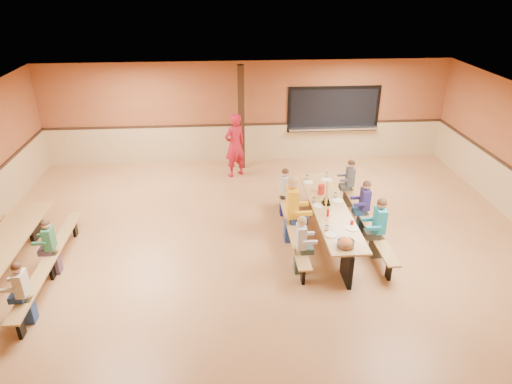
{
  "coord_description": "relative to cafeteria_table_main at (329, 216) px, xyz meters",
  "views": [
    {
      "loc": [
        -0.73,
        -8.16,
        5.34
      ],
      "look_at": [
        -0.09,
        0.34,
        1.15
      ],
      "focal_mm": 32.0,
      "sensor_mm": 36.0,
      "label": 1
    }
  ],
  "objects": [
    {
      "name": "ground",
      "position": [
        -1.5,
        -0.29,
        -0.53
      ],
      "size": [
        12.0,
        12.0,
        0.0
      ],
      "primitive_type": "plane",
      "color": "#9D673B",
      "rests_on": "ground"
    },
    {
      "name": "room_envelope",
      "position": [
        -1.5,
        -0.29,
        0.16
      ],
      "size": [
        12.04,
        10.04,
        3.02
      ],
      "color": "brown",
      "rests_on": "ground"
    },
    {
      "name": "kitchen_pass_through",
      "position": [
        1.1,
        4.67,
        0.96
      ],
      "size": [
        2.78,
        0.28,
        1.38
      ],
      "color": "black",
      "rests_on": "ground"
    },
    {
      "name": "structural_post",
      "position": [
        -1.7,
        4.11,
        0.97
      ],
      "size": [
        0.18,
        0.18,
        3.0
      ],
      "primitive_type": "cube",
      "color": "black",
      "rests_on": "ground"
    },
    {
      "name": "cafeteria_table_main",
      "position": [
        0.0,
        0.0,
        0.0
      ],
      "size": [
        1.91,
        3.7,
        0.74
      ],
      "color": "#A17A40",
      "rests_on": "ground"
    },
    {
      "name": "cafeteria_table_second",
      "position": [
        -6.39,
        -1.05,
        0.0
      ],
      "size": [
        1.91,
        3.7,
        0.74
      ],
      "color": "#A17A40",
      "rests_on": "ground"
    },
    {
      "name": "seated_child_white_left",
      "position": [
        -0.83,
        -1.2,
        0.08
      ],
      "size": [
        0.37,
        0.3,
        1.21
      ],
      "primitive_type": null,
      "color": "silver",
      "rests_on": "ground"
    },
    {
      "name": "seated_adult_yellow",
      "position": [
        -0.83,
        -0.03,
        0.22
      ],
      "size": [
        0.5,
        0.41,
        1.49
      ],
      "primitive_type": null,
      "color": "#F2AD17",
      "rests_on": "ground"
    },
    {
      "name": "seated_child_grey_left",
      "position": [
        -0.83,
        1.12,
        0.06
      ],
      "size": [
        0.35,
        0.29,
        1.17
      ],
      "primitive_type": null,
      "color": "#B0B0B0",
      "rests_on": "ground"
    },
    {
      "name": "seated_child_teal_right",
      "position": [
        0.83,
        -0.77,
        0.12
      ],
      "size": [
        0.41,
        0.34,
        1.29
      ],
      "primitive_type": null,
      "color": "teal",
      "rests_on": "ground"
    },
    {
      "name": "seated_child_navy_right",
      "position": [
        0.83,
        0.22,
        0.08
      ],
      "size": [
        0.37,
        0.31,
        1.22
      ],
      "primitive_type": null,
      "color": "navy",
      "rests_on": "ground"
    },
    {
      "name": "seated_child_char_right",
      "position": [
        0.83,
        1.47,
        0.07
      ],
      "size": [
        0.36,
        0.3,
        1.2
      ],
      "primitive_type": null,
      "color": "#4B4F55",
      "rests_on": "ground"
    },
    {
      "name": "seated_child_green_sec",
      "position": [
        -5.57,
        -0.87,
        0.06
      ],
      "size": [
        0.35,
        0.28,
        1.16
      ],
      "primitive_type": null,
      "color": "#29623B",
      "rests_on": "ground"
    },
    {
      "name": "seated_child_tan_sec",
      "position": [
        -5.57,
        -2.24,
        0.05
      ],
      "size": [
        0.34,
        0.28,
        1.16
      ],
      "primitive_type": null,
      "color": "#BFB299",
      "rests_on": "ground"
    },
    {
      "name": "standing_woman",
      "position": [
        -1.91,
        3.52,
        0.39
      ],
      "size": [
        0.8,
        0.73,
        1.82
      ],
      "primitive_type": "imported",
      "rotation": [
        0.0,
        0.0,
        3.72
      ],
      "color": "#AB1325",
      "rests_on": "ground"
    },
    {
      "name": "punch_pitcher",
      "position": [
        -0.06,
        0.67,
        0.32
      ],
      "size": [
        0.16,
        0.16,
        0.22
      ],
      "primitive_type": "cylinder",
      "color": "#AF2017",
      "rests_on": "cafeteria_table_main"
    },
    {
      "name": "chip_bowl",
      "position": [
        -0.05,
        -1.51,
        0.29
      ],
      "size": [
        0.32,
        0.32,
        0.15
      ],
      "primitive_type": null,
      "color": "orange",
      "rests_on": "cafeteria_table_main"
    },
    {
      "name": "napkin_dispenser",
      "position": [
        -0.05,
        0.17,
        0.28
      ],
      "size": [
        0.1,
        0.14,
        0.13
      ],
      "primitive_type": "cube",
      "color": "black",
      "rests_on": "cafeteria_table_main"
    },
    {
      "name": "condiment_mustard",
      "position": [
        -0.08,
        0.09,
        0.3
      ],
      "size": [
        0.06,
        0.06,
        0.17
      ],
      "primitive_type": "cylinder",
      "color": "yellow",
      "rests_on": "cafeteria_table_main"
    },
    {
      "name": "condiment_ketchup",
      "position": [
        -0.13,
        -0.36,
        0.3
      ],
      "size": [
        0.06,
        0.06,
        0.17
      ],
      "primitive_type": "cylinder",
      "color": "#B2140F",
      "rests_on": "cafeteria_table_main"
    },
    {
      "name": "table_paddle",
      "position": [
        -0.06,
        0.15,
        0.35
      ],
      "size": [
        0.16,
        0.16,
        0.56
      ],
      "color": "black",
      "rests_on": "cafeteria_table_main"
    },
    {
      "name": "place_settings",
      "position": [
        0.0,
        -0.0,
        0.27
      ],
      "size": [
        0.65,
        3.3,
        0.11
      ],
      "primitive_type": null,
      "color": "beige",
      "rests_on": "cafeteria_table_main"
    }
  ]
}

